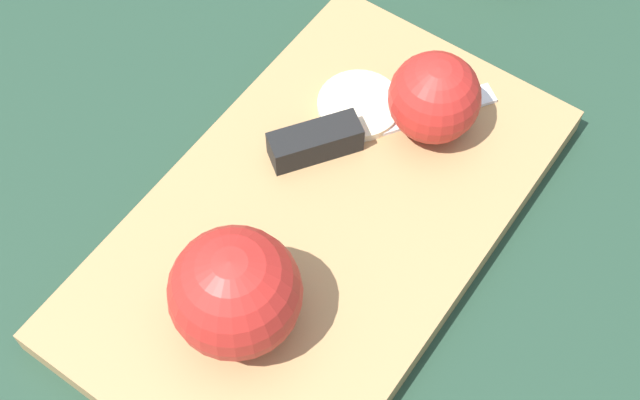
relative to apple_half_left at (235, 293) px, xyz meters
name	(u,v)px	position (x,y,z in m)	size (l,w,h in m)	color
ground_plane	(320,231)	(0.09, 0.01, -0.06)	(4.00, 4.00, 0.00)	#1E3828
cutting_board	(320,223)	(0.09, 0.01, -0.05)	(0.38, 0.25, 0.02)	#A37A4C
apple_half_left	(235,293)	(0.00, 0.00, 0.00)	(0.08, 0.08, 0.08)	red
apple_half_right	(434,98)	(0.20, 0.00, -0.01)	(0.06, 0.06, 0.06)	red
knife	(332,138)	(0.14, 0.04, -0.03)	(0.16, 0.10, 0.02)	silver
apple_slice	(359,105)	(0.18, 0.05, -0.04)	(0.06, 0.06, 0.01)	beige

